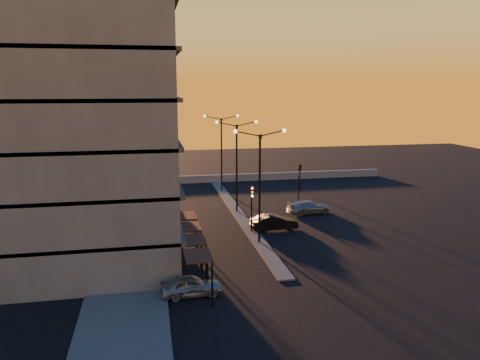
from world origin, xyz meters
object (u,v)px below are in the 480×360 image
object	(u,v)px
car_wagon	(309,207)
traffic_light_main	(252,201)
streetlamp_mid	(237,159)
car_hatchback	(191,286)
car_sedan	(274,222)

from	to	relation	value
car_wagon	traffic_light_main	bearing A→B (deg)	119.95
streetlamp_mid	traffic_light_main	distance (m)	7.62
car_hatchback	traffic_light_main	bearing A→B (deg)	-31.47
traffic_light_main	car_wagon	xyz separation A→B (m)	(7.16, 5.13, -2.23)
traffic_light_main	car_sedan	xyz separation A→B (m)	(2.17, 0.45, -2.18)
streetlamp_mid	car_hatchback	xyz separation A→B (m)	(-6.50, -18.95, -4.94)
car_sedan	traffic_light_main	bearing A→B (deg)	97.85
streetlamp_mid	car_wagon	size ratio (longest dim) A/B	2.11
car_hatchback	car_sedan	distance (m)	15.03
car_wagon	car_sedan	bearing A→B (deg)	127.49
car_hatchback	car_sedan	bearing A→B (deg)	-37.91
traffic_light_main	car_hatchback	bearing A→B (deg)	-118.80
traffic_light_main	car_sedan	world-z (taller)	traffic_light_main
car_hatchback	car_wagon	world-z (taller)	car_wagon
traffic_light_main	car_sedan	bearing A→B (deg)	11.70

